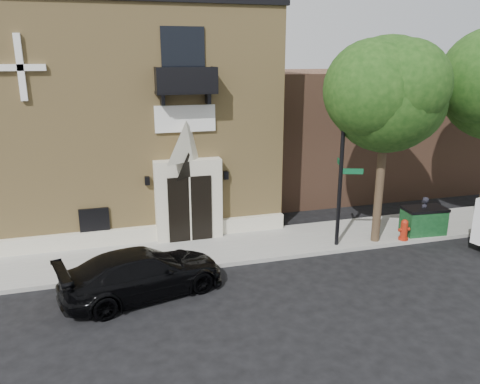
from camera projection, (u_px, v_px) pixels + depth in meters
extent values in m
plane|color=black|center=(232.00, 267.00, 16.56)|extent=(120.00, 120.00, 0.00)
cube|color=gray|center=(246.00, 246.00, 18.19)|extent=(42.00, 3.00, 0.15)
cube|color=tan|center=(125.00, 115.00, 21.89)|extent=(12.00, 10.00, 9.00)
cube|color=black|center=(118.00, 9.00, 20.58)|extent=(12.20, 10.20, 0.30)
cube|color=beige|center=(139.00, 235.00, 18.30)|extent=(12.00, 0.30, 0.60)
cube|color=beige|center=(189.00, 200.00, 18.34)|extent=(2.60, 0.55, 3.20)
pyramid|color=beige|center=(187.00, 140.00, 17.68)|extent=(2.60, 0.55, 1.50)
cube|color=black|center=(190.00, 209.00, 18.16)|extent=(1.70, 0.06, 2.60)
cube|color=beige|center=(190.00, 209.00, 18.12)|extent=(0.06, 0.04, 2.60)
cube|color=white|center=(185.00, 119.00, 17.63)|extent=(2.30, 0.10, 1.00)
cube|color=black|center=(186.00, 92.00, 17.00)|extent=(2.20, 0.90, 0.10)
cube|color=black|center=(188.00, 80.00, 16.47)|extent=(2.20, 0.06, 0.90)
cube|color=black|center=(156.00, 80.00, 16.59)|extent=(0.06, 0.90, 0.90)
cube|color=black|center=(214.00, 79.00, 17.15)|extent=(0.06, 0.90, 0.90)
cube|color=black|center=(183.00, 58.00, 17.05)|extent=(1.60, 0.08, 2.20)
cube|color=white|center=(21.00, 68.00, 15.63)|extent=(0.22, 0.14, 2.20)
cube|color=white|center=(21.00, 68.00, 15.63)|extent=(1.60, 0.14, 0.22)
cube|color=black|center=(94.00, 221.00, 17.74)|extent=(1.10, 0.10, 1.00)
cube|color=#F3580B|center=(94.00, 221.00, 17.77)|extent=(0.85, 0.06, 0.75)
cube|color=black|center=(147.00, 181.00, 17.81)|extent=(0.18, 0.18, 0.32)
cube|color=black|center=(226.00, 175.00, 18.63)|extent=(0.18, 0.18, 0.32)
cube|color=brown|center=(391.00, 127.00, 27.14)|extent=(18.00, 8.00, 6.40)
cylinder|color=#38281C|center=(379.00, 189.00, 17.93)|extent=(0.32, 0.32, 4.20)
sphere|color=#16380F|center=(387.00, 95.00, 16.93)|extent=(4.20, 4.20, 4.20)
sphere|color=#16380F|center=(401.00, 102.00, 17.51)|extent=(3.36, 3.36, 3.36)
sphere|color=#16380F|center=(374.00, 90.00, 16.51)|extent=(3.57, 3.57, 3.57)
sphere|color=#16380F|center=(405.00, 84.00, 16.23)|extent=(3.15, 3.15, 3.15)
imported|color=black|center=(143.00, 273.00, 14.43)|extent=(5.41, 3.27, 1.47)
cylinder|color=black|center=(341.00, 174.00, 17.33)|extent=(0.15, 0.15, 5.65)
cube|color=#0C4E2A|center=(352.00, 171.00, 17.29)|extent=(0.77, 0.30, 0.21)
cube|color=#0C4E2A|center=(339.00, 162.00, 17.65)|extent=(0.30, 0.77, 0.21)
cylinder|color=#9A210F|center=(403.00, 239.00, 18.57)|extent=(0.39, 0.39, 0.09)
cylinder|color=#9A210F|center=(404.00, 231.00, 18.48)|extent=(0.28, 0.28, 0.59)
sphere|color=#9A210F|center=(405.00, 223.00, 18.39)|extent=(0.28, 0.28, 0.28)
cylinder|color=#9A210F|center=(404.00, 230.00, 18.47)|extent=(0.48, 0.13, 0.13)
cube|color=#0E3518|center=(423.00, 222.00, 19.12)|extent=(1.72, 1.04, 1.01)
cube|color=black|center=(425.00, 209.00, 18.97)|extent=(1.77, 1.09, 0.11)
imported|color=#506834|center=(186.00, 230.00, 18.62)|extent=(0.75, 0.70, 0.68)
imported|color=black|center=(423.00, 215.00, 19.16)|extent=(0.66, 0.62, 1.52)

